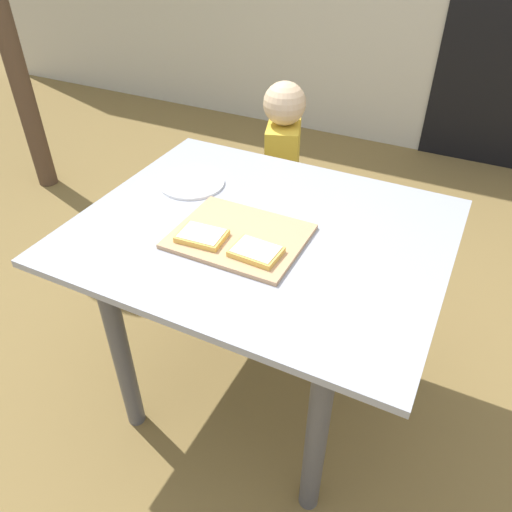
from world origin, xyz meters
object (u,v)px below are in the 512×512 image
at_px(pizza_slice_near_left, 202,236).
at_px(pizza_slice_near_right, 256,251).
at_px(child_left, 282,170).
at_px(cutting_board, 239,236).
at_px(dining_table, 261,263).
at_px(plate_white_left, 192,183).

distance_m(pizza_slice_near_left, pizza_slice_near_right, 0.18).
bearing_deg(child_left, cutting_board, -75.03).
bearing_deg(child_left, dining_table, -71.19).
relative_size(dining_table, pizza_slice_near_left, 7.82).
relative_size(cutting_board, pizza_slice_near_right, 2.72).
distance_m(pizza_slice_near_left, plate_white_left, 0.36).
xyz_separation_m(pizza_slice_near_right, plate_white_left, (-0.39, 0.28, -0.02)).
distance_m(dining_table, cutting_board, 0.17).
xyz_separation_m(pizza_slice_near_left, pizza_slice_near_right, (0.18, 0.00, 0.00)).
bearing_deg(child_left, pizza_slice_near_right, -70.87).
height_order(cutting_board, child_left, child_left).
xyz_separation_m(cutting_board, pizza_slice_near_right, (0.09, -0.07, 0.02)).
bearing_deg(pizza_slice_near_right, dining_table, 110.75).
distance_m(dining_table, child_left, 0.79).
bearing_deg(pizza_slice_near_left, dining_table, 49.31).
bearing_deg(pizza_slice_near_right, pizza_slice_near_left, -179.47).
distance_m(cutting_board, pizza_slice_near_right, 0.11).
relative_size(dining_table, cutting_board, 2.93).
xyz_separation_m(cutting_board, pizza_slice_near_left, (-0.09, -0.07, 0.02)).
distance_m(pizza_slice_near_right, plate_white_left, 0.48).
relative_size(dining_table, pizza_slice_near_right, 7.98).
distance_m(plate_white_left, child_left, 0.65).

